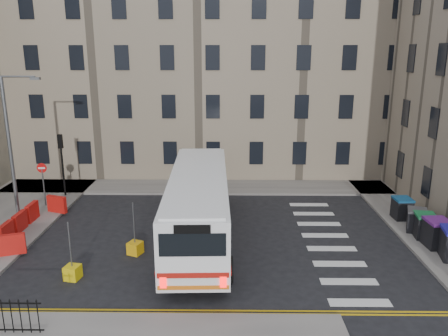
{
  "coord_description": "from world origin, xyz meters",
  "views": [
    {
      "loc": [
        -1.08,
        -21.02,
        9.4
      ],
      "look_at": [
        -1.37,
        2.94,
        3.0
      ],
      "focal_mm": 35.0,
      "sensor_mm": 36.0,
      "label": 1
    }
  ],
  "objects_px": {
    "wheelie_bin_b": "(437,233)",
    "bollard_chevron": "(135,248)",
    "wheelie_bin_d": "(416,220)",
    "wheelie_bin_c": "(425,226)",
    "wheelie_bin_e": "(402,208)",
    "bollard_yellow": "(73,272)",
    "streetlamp": "(10,148)",
    "bus": "(199,203)"
  },
  "relations": [
    {
      "from": "wheelie_bin_e",
      "to": "bollard_yellow",
      "type": "xyz_separation_m",
      "value": [
        -16.54,
        -6.84,
        -0.46
      ]
    },
    {
      "from": "wheelie_bin_d",
      "to": "bollard_yellow",
      "type": "bearing_deg",
      "value": -143.18
    },
    {
      "from": "streetlamp",
      "to": "bus",
      "type": "relative_size",
      "value": 0.65
    },
    {
      "from": "bus",
      "to": "wheelie_bin_c",
      "type": "distance_m",
      "value": 11.64
    },
    {
      "from": "bus",
      "to": "wheelie_bin_e",
      "type": "xyz_separation_m",
      "value": [
        11.43,
        2.63,
        -1.19
      ]
    },
    {
      "from": "wheelie_bin_c",
      "to": "bollard_chevron",
      "type": "distance_m",
      "value": 14.65
    },
    {
      "from": "wheelie_bin_b",
      "to": "wheelie_bin_e",
      "type": "distance_m",
      "value": 3.73
    },
    {
      "from": "bollard_chevron",
      "to": "wheelie_bin_e",
      "type": "bearing_deg",
      "value": 17.09
    },
    {
      "from": "wheelie_bin_c",
      "to": "wheelie_bin_e",
      "type": "relative_size",
      "value": 1.04
    },
    {
      "from": "bus",
      "to": "bollard_yellow",
      "type": "distance_m",
      "value": 6.83
    },
    {
      "from": "wheelie_bin_b",
      "to": "wheelie_bin_c",
      "type": "distance_m",
      "value": 1.1
    },
    {
      "from": "wheelie_bin_d",
      "to": "bollard_yellow",
      "type": "xyz_separation_m",
      "value": [
        -16.62,
        -5.02,
        -0.46
      ]
    },
    {
      "from": "wheelie_bin_b",
      "to": "bollard_chevron",
      "type": "relative_size",
      "value": 2.29
    },
    {
      "from": "streetlamp",
      "to": "wheelie_bin_e",
      "type": "bearing_deg",
      "value": 1.43
    },
    {
      "from": "bus",
      "to": "wheelie_bin_b",
      "type": "distance_m",
      "value": 11.8
    },
    {
      "from": "wheelie_bin_e",
      "to": "bollard_yellow",
      "type": "distance_m",
      "value": 17.91
    },
    {
      "from": "wheelie_bin_d",
      "to": "bollard_chevron",
      "type": "height_order",
      "value": "wheelie_bin_d"
    },
    {
      "from": "streetlamp",
      "to": "bollard_yellow",
      "type": "relative_size",
      "value": 13.57
    },
    {
      "from": "wheelie_bin_b",
      "to": "bollard_yellow",
      "type": "bearing_deg",
      "value": -172.29
    },
    {
      "from": "wheelie_bin_d",
      "to": "bollard_yellow",
      "type": "height_order",
      "value": "wheelie_bin_d"
    },
    {
      "from": "wheelie_bin_b",
      "to": "bollard_yellow",
      "type": "relative_size",
      "value": 2.29
    },
    {
      "from": "streetlamp",
      "to": "bollard_chevron",
      "type": "height_order",
      "value": "streetlamp"
    },
    {
      "from": "bollard_yellow",
      "to": "streetlamp",
      "type": "bearing_deg",
      "value": 129.88
    },
    {
      "from": "streetlamp",
      "to": "bollard_yellow",
      "type": "distance_m",
      "value": 9.14
    },
    {
      "from": "wheelie_bin_b",
      "to": "bollard_yellow",
      "type": "xyz_separation_m",
      "value": [
        -16.81,
        -3.12,
        -0.54
      ]
    },
    {
      "from": "bus",
      "to": "bollard_yellow",
      "type": "relative_size",
      "value": 20.98
    },
    {
      "from": "streetlamp",
      "to": "wheelie_bin_e",
      "type": "relative_size",
      "value": 6.69
    },
    {
      "from": "wheelie_bin_b",
      "to": "bollard_chevron",
      "type": "xyz_separation_m",
      "value": [
        -14.64,
        -0.7,
        -0.54
      ]
    },
    {
      "from": "wheelie_bin_e",
      "to": "bus",
      "type": "bearing_deg",
      "value": -169.21
    },
    {
      "from": "wheelie_bin_b",
      "to": "wheelie_bin_e",
      "type": "relative_size",
      "value": 1.13
    },
    {
      "from": "wheelie_bin_d",
      "to": "wheelie_bin_e",
      "type": "bearing_deg",
      "value": 112.25
    },
    {
      "from": "wheelie_bin_d",
      "to": "bollard_chevron",
      "type": "distance_m",
      "value": 14.69
    },
    {
      "from": "bus",
      "to": "wheelie_bin_d",
      "type": "distance_m",
      "value": 11.59
    },
    {
      "from": "streetlamp",
      "to": "wheelie_bin_c",
      "type": "height_order",
      "value": "streetlamp"
    },
    {
      "from": "bollard_yellow",
      "to": "wheelie_bin_b",
      "type": "bearing_deg",
      "value": 10.51
    },
    {
      "from": "wheelie_bin_c",
      "to": "wheelie_bin_b",
      "type": "bearing_deg",
      "value": -75.97
    },
    {
      "from": "wheelie_bin_c",
      "to": "wheelie_bin_e",
      "type": "height_order",
      "value": "wheelie_bin_c"
    },
    {
      "from": "wheelie_bin_c",
      "to": "bollard_yellow",
      "type": "relative_size",
      "value": 2.1
    },
    {
      "from": "streetlamp",
      "to": "bollard_yellow",
      "type": "xyz_separation_m",
      "value": [
        5.26,
        -6.29,
        -4.04
      ]
    },
    {
      "from": "wheelie_bin_b",
      "to": "wheelie_bin_d",
      "type": "xyz_separation_m",
      "value": [
        -0.2,
        1.9,
        -0.08
      ]
    },
    {
      "from": "wheelie_bin_d",
      "to": "bollard_yellow",
      "type": "distance_m",
      "value": 17.36
    },
    {
      "from": "bollard_chevron",
      "to": "streetlamp",
      "type": "bearing_deg",
      "value": 152.46
    }
  ]
}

